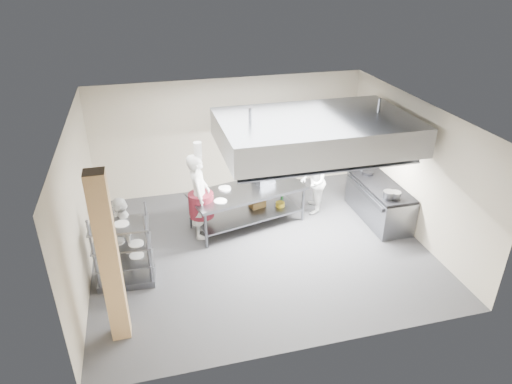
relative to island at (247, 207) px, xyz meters
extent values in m
plane|color=#363639|center=(0.03, -1.00, -0.46)|extent=(7.00, 7.00, 0.00)
plane|color=silver|center=(0.03, -1.00, 2.54)|extent=(7.00, 7.00, 0.00)
plane|color=#BFB298|center=(0.03, 2.00, 1.04)|extent=(7.00, 0.00, 7.00)
plane|color=#BFB298|center=(-3.47, -1.00, 1.04)|extent=(0.00, 6.00, 6.00)
plane|color=#BFB298|center=(3.53, -1.00, 1.04)|extent=(0.00, 6.00, 6.00)
cube|color=#DEAD72|center=(-2.87, -2.90, 1.04)|extent=(0.30, 0.30, 3.00)
cube|color=gray|center=(1.33, -0.60, 1.94)|extent=(4.00, 2.50, 0.60)
cube|color=white|center=(0.43, -0.60, 1.62)|extent=(1.60, 0.12, 0.04)
cube|color=white|center=(2.23, -0.60, 1.62)|extent=(1.60, 0.12, 0.04)
cube|color=gray|center=(1.83, 1.84, 1.04)|extent=(1.50, 0.28, 0.04)
cube|color=gray|center=(0.00, 0.00, 0.42)|extent=(2.82, 1.69, 0.06)
cube|color=slate|center=(0.00, 0.00, -0.16)|extent=(2.59, 1.53, 0.04)
cube|color=gray|center=(3.11, -0.50, -0.04)|extent=(0.80, 2.00, 0.84)
cube|color=black|center=(3.11, -0.50, 0.41)|extent=(0.78, 1.96, 0.06)
imported|color=white|center=(-1.12, -0.17, 0.53)|extent=(0.58, 0.79, 1.98)
imported|color=white|center=(1.69, 0.21, 0.37)|extent=(0.87, 0.97, 1.64)
imported|color=silver|center=(-2.73, -1.15, 0.38)|extent=(0.60, 1.04, 1.66)
cube|color=slate|center=(0.47, 0.30, 0.57)|extent=(0.55, 0.50, 0.22)
cube|color=olive|center=(0.29, 0.20, -0.06)|extent=(0.41, 0.34, 0.16)
cylinder|color=gray|center=(2.92, -1.16, 0.53)|extent=(0.25, 0.25, 0.17)
cylinder|color=white|center=(-2.77, -1.51, 0.06)|extent=(0.28, 0.28, 0.05)
camera|label=1|loc=(-2.12, -9.01, 5.20)|focal=32.00mm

